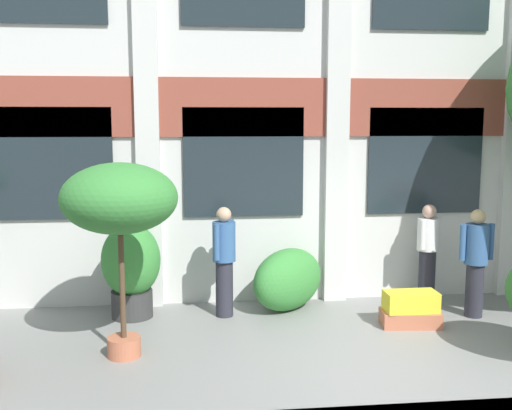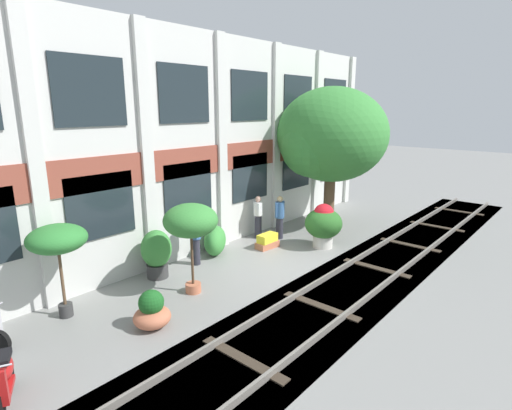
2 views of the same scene
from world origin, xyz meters
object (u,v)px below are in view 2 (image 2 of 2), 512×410
(potted_plant_fluted_column, at_px, (323,223))
(resident_near_plants, at_px, (280,216))
(resident_watching_tracks, at_px, (195,237))
(potted_plant_wide_bowl, at_px, (152,312))
(broadleaf_tree, at_px, (332,138))
(scooter_second_parked, at_px, (3,380))
(potted_plant_terracotta_small, at_px, (191,222))
(resident_by_doorway, at_px, (258,216))
(potted_plant_square_trough, at_px, (267,241))
(potted_plant_ribbed_drum, at_px, (157,252))
(potted_plant_tall_urn, at_px, (57,241))
(topiary_hedge, at_px, (215,240))

(potted_plant_fluted_column, height_order, resident_near_plants, resident_near_plants)
(resident_watching_tracks, bearing_deg, potted_plant_wide_bowl, -114.20)
(broadleaf_tree, bearing_deg, scooter_second_parked, -174.34)
(potted_plant_terracotta_small, height_order, resident_by_doorway, potted_plant_terracotta_small)
(potted_plant_square_trough, relative_size, resident_watching_tracks, 0.52)
(potted_plant_square_trough, bearing_deg, scooter_second_parked, -170.33)
(potted_plant_fluted_column, bearing_deg, broadleaf_tree, 26.79)
(potted_plant_ribbed_drum, xyz_separation_m, resident_near_plants, (5.06, -0.53, 0.10))
(broadleaf_tree, distance_m, potted_plant_tall_urn, 10.51)
(potted_plant_square_trough, bearing_deg, potted_plant_wide_bowl, -166.98)
(potted_plant_terracotta_small, bearing_deg, potted_plant_square_trough, 9.84)
(potted_plant_fluted_column, distance_m, scooter_second_parked, 9.98)
(potted_plant_ribbed_drum, relative_size, resident_near_plants, 0.87)
(resident_by_doorway, bearing_deg, potted_plant_terracotta_small, -115.09)
(potted_plant_ribbed_drum, relative_size, resident_by_doorway, 0.88)
(potted_plant_wide_bowl, height_order, potted_plant_ribbed_drum, potted_plant_ribbed_drum)
(potted_plant_wide_bowl, bearing_deg, potted_plant_ribbed_drum, 51.88)
(potted_plant_ribbed_drum, distance_m, potted_plant_terracotta_small, 1.91)
(potted_plant_terracotta_small, xyz_separation_m, resident_watching_tracks, (1.33, 1.41, -1.05))
(potted_plant_wide_bowl, relative_size, potted_plant_tall_urn, 0.39)
(broadleaf_tree, relative_size, potted_plant_square_trough, 6.45)
(broadleaf_tree, distance_m, resident_by_doorway, 4.25)
(potted_plant_fluted_column, bearing_deg, potted_plant_tall_urn, 165.89)
(potted_plant_fluted_column, distance_m, resident_by_doorway, 2.46)
(broadleaf_tree, bearing_deg, potted_plant_ribbed_drum, 171.83)
(potted_plant_fluted_column, xyz_separation_m, resident_near_plants, (-0.25, 1.71, 0.01))
(potted_plant_square_trough, relative_size, scooter_second_parked, 0.67)
(potted_plant_wide_bowl, distance_m, resident_near_plants, 6.95)
(potted_plant_ribbed_drum, bearing_deg, potted_plant_square_trough, -11.85)
(potted_plant_tall_urn, bearing_deg, resident_near_plants, -2.25)
(potted_plant_terracotta_small, bearing_deg, potted_plant_fluted_column, -7.87)
(resident_by_doorway, xyz_separation_m, resident_near_plants, (0.48, -0.64, 0.01))
(broadleaf_tree, xyz_separation_m, scooter_second_parked, (-12.26, -1.22, -3.17))
(broadleaf_tree, height_order, resident_watching_tracks, broadleaf_tree)
(potted_plant_terracotta_small, xyz_separation_m, resident_by_doorway, (4.54, 1.62, -1.07))
(broadleaf_tree, distance_m, resident_near_plants, 3.77)
(potted_plant_fluted_column, distance_m, resident_watching_tracks, 4.48)
(potted_plant_fluted_column, distance_m, topiary_hedge, 3.78)
(resident_near_plants, bearing_deg, topiary_hedge, -103.93)
(potted_plant_wide_bowl, height_order, potted_plant_terracotta_small, potted_plant_terracotta_small)
(potted_plant_square_trough, bearing_deg, topiary_hedge, 150.44)
(broadleaf_tree, distance_m, potted_plant_square_trough, 4.95)
(broadleaf_tree, xyz_separation_m, potted_plant_terracotta_small, (-7.55, -0.42, -1.68))
(potted_plant_ribbed_drum, height_order, topiary_hedge, potted_plant_ribbed_drum)
(resident_watching_tracks, bearing_deg, potted_plant_ribbed_drum, -152.20)
(resident_by_doorway, xyz_separation_m, topiary_hedge, (-2.23, -0.03, -0.38))
(potted_plant_wide_bowl, height_order, potted_plant_tall_urn, potted_plant_tall_urn)
(potted_plant_wide_bowl, relative_size, resident_watching_tracks, 0.53)
(potted_plant_fluted_column, height_order, potted_plant_terracotta_small, potted_plant_terracotta_small)
(potted_plant_tall_urn, height_order, potted_plant_ribbed_drum, potted_plant_tall_urn)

